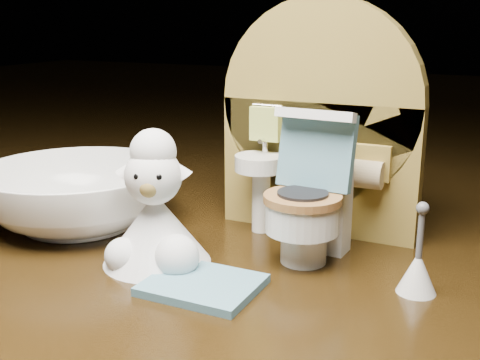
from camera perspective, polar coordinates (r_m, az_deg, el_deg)
The scene contains 6 objects.
backdrop_panel at distance 0.39m, azimuth 7.44°, elevation 4.49°, with size 0.13×0.05×0.15m.
toy_toilet at distance 0.35m, azimuth 6.70°, elevation -2.38°, with size 0.05×0.06×0.09m.
bath_mat at distance 0.32m, azimuth -3.57°, elevation -9.91°, with size 0.06×0.05×0.00m, color teal.
toilet_brush at distance 0.32m, azimuth 16.48°, elevation -8.12°, with size 0.02×0.02×0.05m.
plush_lamb at distance 0.34m, azimuth -8.01°, elevation -3.55°, with size 0.06×0.06×0.08m.
ceramic_bowl at distance 0.42m, azimuth -15.13°, elevation -1.46°, with size 0.13×0.13×0.04m, color white.
Camera 1 is at (0.12, -0.30, 0.14)m, focal length 45.00 mm.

